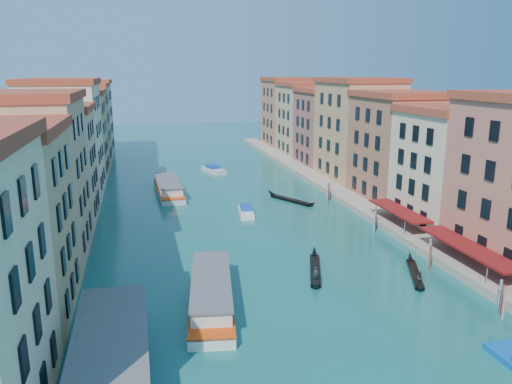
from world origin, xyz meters
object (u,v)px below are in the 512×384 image
(gondola_right, at_px, (415,273))
(vaporetto_stop, at_px, (112,360))
(vaporetto_far, at_px, (168,188))
(gondola_fore, at_px, (315,269))
(vaporetto_near, at_px, (211,292))

(gondola_right, bearing_deg, vaporetto_stop, -136.71)
(vaporetto_far, xyz_separation_m, gondola_fore, (13.79, -41.44, -0.81))
(vaporetto_stop, xyz_separation_m, vaporetto_near, (8.94, 10.48, -0.26))
(vaporetto_near, xyz_separation_m, gondola_right, (22.97, 1.19, -0.78))
(vaporetto_stop, distance_m, vaporetto_near, 13.78)
(gondola_right, bearing_deg, vaporetto_far, 141.33)
(vaporetto_far, bearing_deg, gondola_right, -64.31)
(vaporetto_far, height_order, gondola_right, vaporetto_far)
(vaporetto_far, relative_size, gondola_fore, 1.59)
(gondola_fore, bearing_deg, gondola_right, -1.19)
(vaporetto_stop, height_order, vaporetto_far, vaporetto_stop)
(vaporetto_near, relative_size, gondola_right, 1.81)
(vaporetto_stop, relative_size, gondola_fore, 1.45)
(vaporetto_near, bearing_deg, gondola_fore, 29.68)
(gondola_right, bearing_deg, gondola_fore, -176.85)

